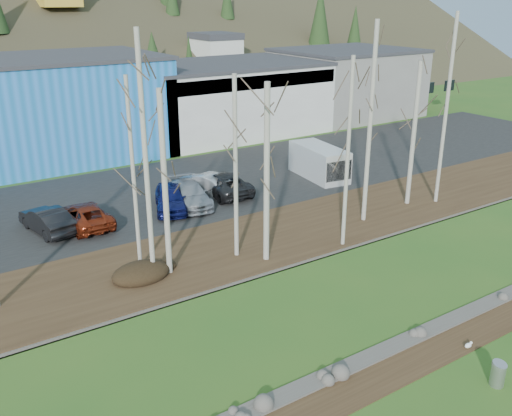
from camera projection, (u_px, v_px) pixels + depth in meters
ground at (491, 373)px, 20.75m from camera, size 200.00×200.00×0.00m
dirt_strip at (444, 345)px, 22.39m from camera, size 80.00×1.80×0.03m
near_bank_rocks at (424, 333)px, 23.17m from camera, size 80.00×0.80×0.50m
river at (355, 292)px, 26.36m from camera, size 80.00×8.00×0.90m
far_bank_rocks at (300, 260)px, 29.56m from camera, size 80.00×0.80×0.46m
far_bank at (265, 238)px, 32.02m from camera, size 80.00×7.00×0.15m
parking_lot at (181, 189)px, 40.20m from camera, size 80.00×14.00×0.14m
building_blue at (35, 109)px, 46.56m from camera, size 20.40×12.24×8.30m
building_white at (225, 98)px, 56.16m from camera, size 18.36×12.24×6.80m
building_grey at (346, 82)px, 64.40m from camera, size 14.28×12.24×7.30m
litter_bin at (498, 375)px, 19.95m from camera, size 0.56×0.56×0.86m
seagull at (468, 345)px, 22.11m from camera, size 0.41×0.19×0.29m
dirt_mound at (141, 272)px, 27.32m from camera, size 2.87×2.03×0.56m
birch_1 at (134, 177)px, 26.78m from camera, size 0.19×0.19×9.46m
birch_2 at (165, 185)px, 26.41m from camera, size 0.27×0.27×8.95m
birch_3 at (146, 160)px, 25.70m from camera, size 0.24×0.24×11.52m
birch_4 at (267, 175)px, 27.80m from camera, size 0.29×0.29×9.02m
birch_5 at (236, 169)px, 28.21m from camera, size 0.22×0.22×9.32m
birch_6 at (348, 155)px, 29.39m from camera, size 0.21×0.21×10.02m
birch_7 at (370, 125)px, 32.48m from camera, size 0.26×0.26×11.56m
birch_8 at (414, 135)px, 35.65m from camera, size 0.28×0.28×9.08m
birch_9 at (446, 112)px, 35.49m from camera, size 0.23×0.23×11.88m
car_1 at (47, 220)px, 32.48m from camera, size 2.31×4.67×1.47m
car_2 at (86, 215)px, 33.35m from camera, size 2.26×4.83×1.34m
car_3 at (190, 194)px, 36.73m from camera, size 2.94×5.30×1.45m
car_4 at (170, 198)px, 35.81m from camera, size 3.47×4.98×1.57m
car_5 at (204, 183)px, 38.94m from camera, size 2.87×4.51×1.40m
car_6 at (223, 183)px, 38.76m from camera, size 2.79×5.49×1.49m
van_white at (321, 163)px, 42.06m from camera, size 2.89×5.53×2.31m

